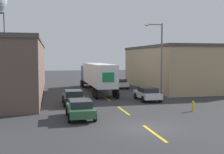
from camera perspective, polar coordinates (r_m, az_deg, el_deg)
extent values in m
plane|color=#333335|center=(18.94, 7.14, -10.25)|extent=(160.00, 160.00, 0.00)
cube|color=gold|center=(17.79, 8.54, -11.20)|extent=(0.20, 3.92, 0.01)
cube|color=gold|center=(24.64, 2.32, -6.84)|extent=(0.20, 3.92, 0.01)
cube|color=gold|center=(31.73, -1.10, -4.37)|extent=(0.20, 3.92, 0.01)
cube|color=brown|center=(37.90, -20.89, 1.45)|extent=(9.23, 28.24, 6.19)
cube|color=#4C4742|center=(37.90, -21.02, 6.43)|extent=(9.43, 28.44, 0.40)
cube|color=tan|center=(43.87, 13.81, 1.72)|extent=(12.25, 19.09, 5.87)
cube|color=#4C4742|center=(43.85, 13.88, 5.81)|extent=(12.45, 19.29, 0.40)
cube|color=navy|center=(44.03, -4.61, 0.49)|extent=(2.31, 3.18, 2.76)
cube|color=white|center=(36.22, -2.79, 0.61)|extent=(2.51, 12.05, 2.65)
cube|color=#198442|center=(30.32, -0.76, -0.07)|extent=(1.32, 0.04, 1.06)
cylinder|color=black|center=(44.72, -3.16, -1.22)|extent=(0.29, 1.05, 1.05)
cylinder|color=black|center=(44.37, -6.21, -1.28)|extent=(0.29, 1.05, 1.05)
cylinder|color=black|center=(43.48, -2.87, -1.37)|extent=(0.29, 1.05, 1.05)
cylinder|color=black|center=(43.13, -6.01, -1.44)|extent=(0.29, 1.05, 1.05)
cylinder|color=black|center=(32.93, 0.47, -3.14)|extent=(0.29, 1.05, 1.05)
cylinder|color=black|center=(32.46, -3.66, -3.25)|extent=(0.29, 1.05, 1.05)
cylinder|color=black|center=(31.59, 1.06, -3.45)|extent=(0.29, 1.05, 1.05)
cylinder|color=black|center=(31.09, -3.24, -3.58)|extent=(0.29, 1.05, 1.05)
cube|color=silver|center=(30.40, 7.20, -3.57)|extent=(1.85, 4.19, 0.58)
cube|color=#23282D|center=(30.22, 7.29, -2.58)|extent=(1.63, 2.18, 0.51)
cylinder|color=black|center=(31.97, 7.98, -3.72)|extent=(0.22, 0.70, 0.70)
cylinder|color=black|center=(31.37, 4.80, -3.84)|extent=(0.22, 0.70, 0.70)
cylinder|color=black|center=(29.57, 9.74, -4.38)|extent=(0.22, 0.70, 0.70)
cylinder|color=black|center=(28.93, 6.33, -4.53)|extent=(0.22, 0.70, 0.70)
cube|color=silver|center=(42.10, 1.55, -1.39)|extent=(1.85, 4.19, 0.58)
cube|color=#23282D|center=(41.93, 1.59, -0.67)|extent=(1.63, 2.18, 0.51)
cylinder|color=black|center=(43.61, 2.32, -1.59)|extent=(0.22, 0.70, 0.70)
cylinder|color=black|center=(43.17, -0.06, -1.64)|extent=(0.22, 0.70, 0.70)
cylinder|color=black|center=(41.12, 3.25, -1.94)|extent=(0.22, 0.70, 0.70)
cylinder|color=black|center=(40.65, 0.73, -2.00)|extent=(0.22, 0.70, 0.70)
cube|color=black|center=(27.85, -7.83, -4.28)|extent=(1.85, 4.19, 0.58)
cube|color=#23282D|center=(27.65, -7.82, -3.21)|extent=(1.63, 2.18, 0.51)
cylinder|color=black|center=(29.26, -6.22, -4.43)|extent=(0.22, 0.70, 0.70)
cylinder|color=black|center=(29.11, -9.86, -4.51)|extent=(0.22, 0.70, 0.70)
cylinder|color=black|center=(26.71, -5.61, -5.25)|extent=(0.22, 0.70, 0.70)
cylinder|color=black|center=(26.55, -9.60, -5.35)|extent=(0.22, 0.70, 0.70)
cube|color=#2D5B38|center=(21.68, -6.46, -6.68)|extent=(1.85, 4.19, 0.58)
cube|color=#23282D|center=(21.46, -6.44, -5.32)|extent=(1.63, 2.18, 0.51)
cylinder|color=black|center=(23.11, -4.50, -6.72)|extent=(0.22, 0.70, 0.70)
cylinder|color=black|center=(22.93, -9.12, -6.84)|extent=(0.22, 0.70, 0.70)
cylinder|color=black|center=(20.60, -3.48, -8.06)|extent=(0.22, 0.70, 0.70)
cylinder|color=black|center=(20.39, -8.68, -8.22)|extent=(0.22, 0.70, 0.70)
cylinder|color=#47474C|center=(73.80, -20.98, 6.30)|extent=(0.28, 0.28, 15.67)
cylinder|color=slate|center=(32.85, 10.04, 3.30)|extent=(0.20, 0.20, 8.50)
cylinder|color=slate|center=(32.70, 8.60, 10.50)|extent=(1.86, 0.11, 0.11)
ellipsoid|color=silver|center=(32.37, 7.04, 10.41)|extent=(0.56, 0.32, 0.22)
cylinder|color=gold|center=(25.24, 16.12, -5.90)|extent=(0.22, 0.22, 0.74)
sphere|color=gold|center=(25.17, 16.14, -4.94)|extent=(0.20, 0.20, 0.20)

